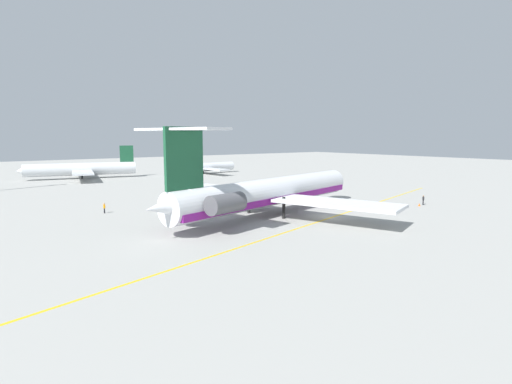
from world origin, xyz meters
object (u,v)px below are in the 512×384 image
main_jetliner (266,192)px  ground_crew_near_tail (423,199)px  ground_crew_near_nose (104,207)px  airliner_mid_left (205,167)px  safety_cone_nose (419,205)px  airliner_far_left (78,169)px

main_jetliner → ground_crew_near_tail: 30.95m
main_jetliner → ground_crew_near_nose: (-19.92, 17.44, -2.63)m
ground_crew_near_tail → airliner_mid_left: bearing=-77.4°
airliner_mid_left → ground_crew_near_tail: size_ratio=14.19×
ground_crew_near_nose → safety_cone_nose: (47.58, -27.10, -0.82)m
ground_crew_near_nose → main_jetliner: bearing=110.8°
airliner_far_left → main_jetliner: bearing=109.0°
airliner_far_left → safety_cone_nose: 95.28m
airliner_far_left → safety_cone_nose: size_ratio=58.93×
airliner_mid_left → airliner_far_left: bearing=164.9°
airliner_far_left → ground_crew_near_tail: bearing=126.0°
airliner_far_left → ground_crew_near_tail: airliner_far_left is taller
main_jetliner → airliner_far_left: bearing=83.1°
airliner_mid_left → ground_crew_near_nose: size_ratio=14.64×
airliner_mid_left → ground_crew_near_nose: airliner_mid_left is taller
airliner_far_left → airliner_mid_left: airliner_far_left is taller
main_jetliner → ground_crew_near_nose: bearing=124.9°
safety_cone_nose → main_jetliner: bearing=160.7°
safety_cone_nose → airliner_mid_left: bearing=89.0°
airliner_far_left → ground_crew_near_nose: bearing=92.3°
safety_cone_nose → ground_crew_near_tail: bearing=10.1°
airliner_mid_left → ground_crew_near_tail: 79.65m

